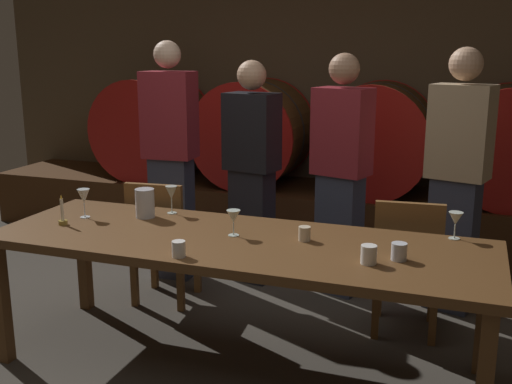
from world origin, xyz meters
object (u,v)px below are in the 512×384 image
(wine_barrel_center_right, at_px, (376,139))
(chair_right, at_px, (407,261))
(dining_table, at_px, (238,250))
(wine_barrel_far_right, at_px, (511,146))
(wine_barrel_far_left, at_px, (153,128))
(wine_glass_far_left, at_px, (84,197))
(wine_barrel_center_left, at_px, (254,133))
(cup_center_left, at_px, (305,234))
(cup_far_left, at_px, (179,249))
(wine_glass_far_right, at_px, (456,219))
(guest_far_left, at_px, (171,160))
(pitcher, at_px, (145,203))
(guest_far_right, at_px, (457,179))
(wine_glass_center_right, at_px, (233,217))
(guest_center_right, at_px, (341,174))
(cup_far_right, at_px, (399,252))
(guest_center_left, at_px, (252,171))
(wine_glass_center_left, at_px, (171,193))
(candle_center, at_px, (63,217))
(chair_left, at_px, (161,236))
(cup_center_right, at_px, (369,255))

(wine_barrel_center_right, relative_size, chair_right, 1.10)
(dining_table, bearing_deg, wine_barrel_far_right, 58.57)
(wine_barrel_center_right, xyz_separation_m, chair_right, (0.47, -1.65, -0.50))
(wine_barrel_far_left, xyz_separation_m, wine_glass_far_left, (0.79, -2.28, -0.10))
(wine_barrel_center_left, relative_size, cup_center_left, 12.67)
(cup_far_left, bearing_deg, chair_right, 47.19)
(wine_barrel_far_right, height_order, wine_glass_far_right, wine_barrel_far_right)
(guest_far_left, bearing_deg, wine_barrel_center_right, -141.10)
(wine_barrel_far_left, xyz_separation_m, pitcher, (1.13, -2.15, -0.14))
(wine_barrel_center_left, xyz_separation_m, chair_right, (1.59, -1.65, -0.50))
(wine_barrel_center_left, bearing_deg, guest_far_right, -31.70)
(guest_far_right, relative_size, wine_glass_center_right, 12.23)
(wine_glass_far_left, bearing_deg, cup_far_left, -27.62)
(dining_table, relative_size, guest_center_right, 1.58)
(dining_table, bearing_deg, pitcher, 162.60)
(wine_barrel_center_left, xyz_separation_m, guest_far_right, (1.83, -1.13, -0.08))
(wine_barrel_center_left, relative_size, cup_far_right, 11.38)
(pitcher, relative_size, wine_glass_center_right, 1.22)
(guest_center_left, distance_m, wine_glass_center_right, 1.27)
(wine_glass_center_left, bearing_deg, chair_right, 14.65)
(wine_barrel_center_right, xyz_separation_m, candle_center, (-1.42, -2.45, -0.18))
(chair_right, distance_m, guest_center_right, 0.87)
(wine_glass_far_left, height_order, wine_glass_far_right, wine_glass_far_left)
(dining_table, relative_size, wine_glass_far_right, 18.33)
(cup_far_left, bearing_deg, chair_left, 122.88)
(pitcher, bearing_deg, candle_center, -140.57)
(cup_center_left, bearing_deg, wine_barrel_center_left, 115.98)
(wine_barrel_center_left, xyz_separation_m, wine_glass_center_left, (0.19, -2.02, -0.10))
(dining_table, distance_m, wine_glass_far_right, 1.18)
(wine_glass_far_left, xyz_separation_m, cup_center_right, (1.75, -0.23, -0.08))
(chair_right, bearing_deg, wine_barrel_far_left, -37.17)
(pitcher, bearing_deg, wine_barrel_far_right, 45.26)
(wine_barrel_center_left, bearing_deg, wine_glass_far_left, -96.67)
(wine_barrel_far_right, distance_m, chair_right, 1.83)
(chair_left, xyz_separation_m, wine_glass_center_right, (0.78, -0.59, 0.37))
(guest_far_left, distance_m, cup_center_right, 2.15)
(wine_barrel_center_left, bearing_deg, wine_glass_far_right, -46.64)
(chair_right, height_order, cup_far_right, chair_right)
(wine_barrel_center_right, height_order, guest_center_left, guest_center_left)
(guest_far_right, xyz_separation_m, cup_far_left, (-1.24, -1.60, -0.11))
(wine_glass_center_left, distance_m, cup_center_left, 0.96)
(pitcher, bearing_deg, guest_far_right, 30.05)
(wine_glass_far_left, bearing_deg, dining_table, -4.70)
(wine_glass_center_right, bearing_deg, cup_center_left, 6.89)
(dining_table, height_order, guest_far_right, guest_far_right)
(wine_barrel_center_left, distance_m, cup_far_left, 2.80)
(chair_left, height_order, guest_center_left, guest_center_left)
(guest_center_left, xyz_separation_m, wine_glass_far_left, (-0.64, -1.19, 0.02))
(pitcher, distance_m, wine_glass_center_left, 0.18)
(cup_center_right, bearing_deg, wine_glass_far_right, 55.78)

